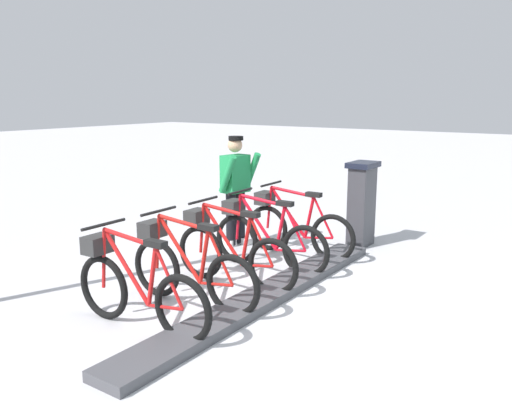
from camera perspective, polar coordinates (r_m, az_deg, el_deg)
ground_plane at (r=6.04m, az=0.98°, el=-9.84°), size 60.00×60.00×0.00m
dock_rail_base at (r=6.02m, az=0.98°, el=-9.39°), size 0.44×4.57×0.10m
payment_kiosk at (r=8.16m, az=11.24°, el=0.58°), size 0.36×0.52×1.28m
bike_docked_0 at (r=7.59m, az=4.14°, el=-1.91°), size 1.72×0.54×1.02m
bike_docked_1 at (r=6.97m, az=0.97°, el=-3.14°), size 1.72×0.54×1.02m
bike_docked_2 at (r=6.38m, az=-2.82°, el=-4.58°), size 1.72×0.54×1.02m
bike_docked_3 at (r=5.83m, az=-7.37°, el=-6.28°), size 1.72×0.54×1.02m
bike_docked_4 at (r=5.32m, az=-12.86°, el=-8.26°), size 1.72×0.54×1.02m
worker_near_rack at (r=7.99m, az=-2.18°, el=2.32°), size 0.51×0.66×1.66m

